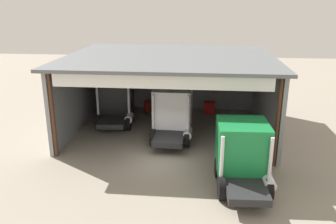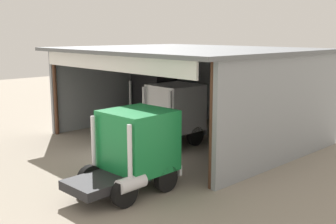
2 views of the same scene
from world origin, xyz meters
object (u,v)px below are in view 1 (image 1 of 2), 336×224
(tool_cart, at_px, (209,107))
(oil_drum, at_px, (147,107))
(truck_green_center_right_bay, at_px, (243,153))
(truck_black_left_bay, at_px, (116,101))
(truck_white_yard_outside, at_px, (173,112))

(tool_cart, bearing_deg, oil_drum, -178.31)
(truck_green_center_right_bay, distance_m, tool_cart, 11.95)
(truck_black_left_bay, distance_m, tool_cart, 8.00)
(truck_green_center_right_bay, relative_size, oil_drum, 5.02)
(tool_cart, bearing_deg, truck_black_left_bay, -154.85)
(oil_drum, bearing_deg, tool_cart, 1.69)
(truck_black_left_bay, bearing_deg, oil_drum, 54.81)
(tool_cart, bearing_deg, truck_green_center_right_bay, -82.93)
(truck_black_left_bay, height_order, truck_white_yard_outside, truck_black_left_bay)
(truck_green_center_right_bay, height_order, tool_cart, truck_green_center_right_bay)
(truck_black_left_bay, xyz_separation_m, truck_green_center_right_bay, (8.60, -8.44, -0.08))
(truck_black_left_bay, distance_m, oil_drum, 3.97)
(truck_black_left_bay, distance_m, truck_white_yard_outside, 5.12)
(truck_black_left_bay, xyz_separation_m, tool_cart, (7.14, 3.35, -1.35))
(truck_white_yard_outside, xyz_separation_m, tool_cart, (2.59, 5.71, -1.35))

